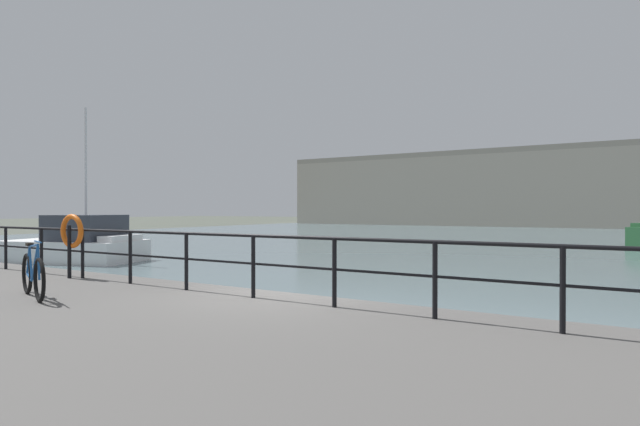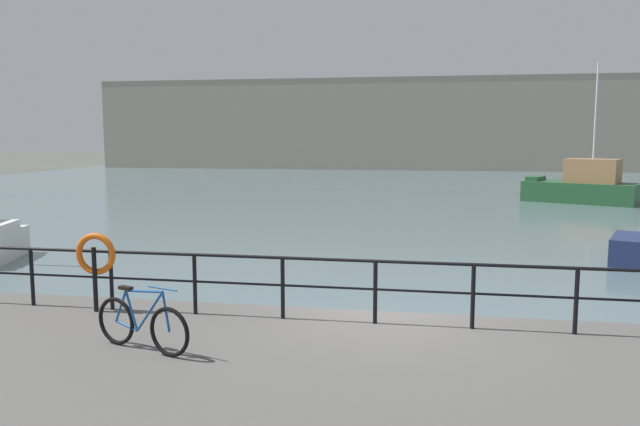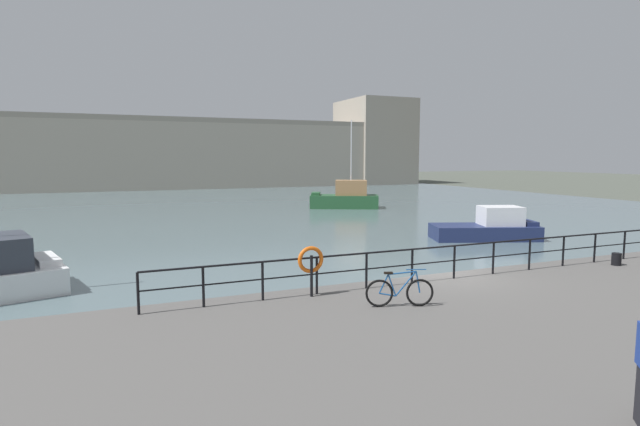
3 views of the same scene
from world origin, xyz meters
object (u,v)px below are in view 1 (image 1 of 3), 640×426
object	(u,v)px
harbor_building	(618,186)
parked_bicycle	(33,275)
life_ring_stand	(72,233)
moored_small_launch	(78,243)

from	to	relation	value
harbor_building	parked_bicycle	world-z (taller)	harbor_building
parked_bicycle	harbor_building	bearing A→B (deg)	101.37
life_ring_stand	parked_bicycle	bearing A→B (deg)	-46.06
harbor_building	moored_small_launch	xyz separation A→B (m)	(-20.20, -58.43, -4.41)
harbor_building	parked_bicycle	distance (m)	67.14
harbor_building	life_ring_stand	world-z (taller)	harbor_building
parked_bicycle	life_ring_stand	world-z (taller)	life_ring_stand
parked_bicycle	life_ring_stand	bearing A→B (deg)	153.24
harbor_building	life_ring_stand	distance (m)	65.60
moored_small_launch	parked_bicycle	size ratio (longest dim) A/B	3.83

